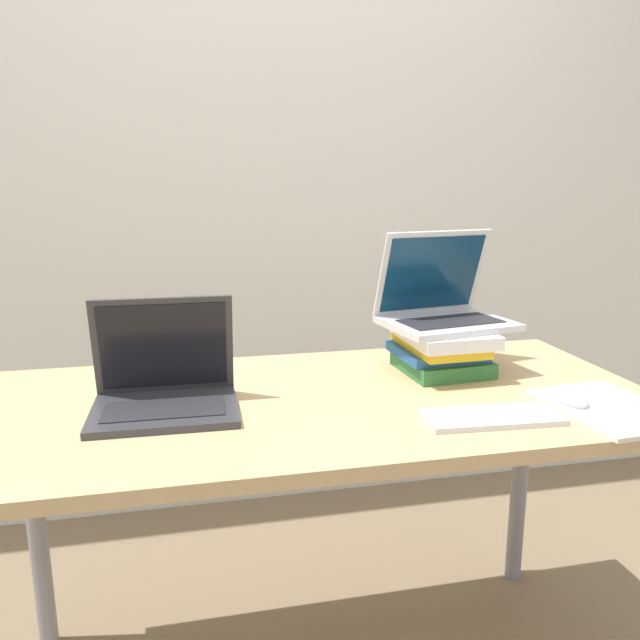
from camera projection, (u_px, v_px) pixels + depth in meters
wall_back at (261, 154)px, 2.26m from camera, size 8.00×0.05×2.70m
desk at (321, 432)px, 1.44m from camera, size 1.53×0.72×0.78m
laptop_left at (165, 388)px, 1.34m from camera, size 0.31×0.24×0.24m
book_stack at (441, 349)px, 1.59m from camera, size 0.23×0.26×0.12m
laptop_on_books at (442, 306)px, 1.61m from camera, size 0.34×0.29×0.24m
wireless_keyboard at (492, 417)px, 1.29m from camera, size 0.29×0.13×0.01m
mouse at (571, 400)px, 1.36m from camera, size 0.06×0.10×0.03m
notepad at (610, 408)px, 1.34m from camera, size 0.24×0.31×0.01m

